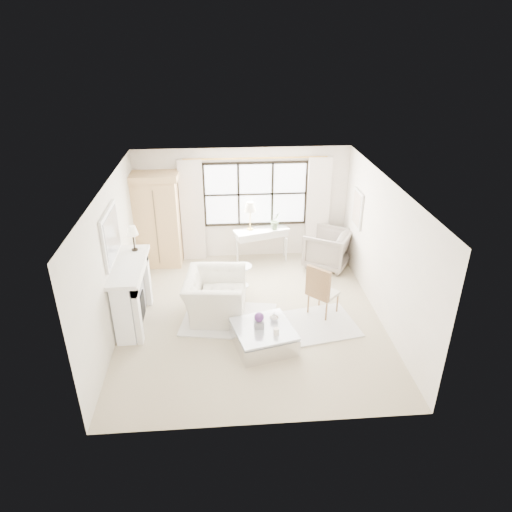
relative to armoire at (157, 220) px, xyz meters
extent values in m
plane|color=tan|center=(2.00, -2.45, -1.14)|extent=(5.50, 5.50, 0.00)
plane|color=white|center=(2.00, -2.45, 1.56)|extent=(5.50, 5.50, 0.00)
plane|color=white|center=(2.00, 0.30, 0.21)|extent=(5.00, 0.00, 5.00)
plane|color=beige|center=(2.00, -5.20, 0.21)|extent=(5.00, 0.00, 5.00)
plane|color=silver|center=(-0.50, -2.45, 0.21)|extent=(0.00, 5.50, 5.50)
plane|color=white|center=(4.50, -2.45, 0.21)|extent=(0.00, 5.50, 5.50)
cube|color=white|center=(2.30, 0.28, 0.46)|extent=(2.40, 0.02, 1.50)
cylinder|color=gold|center=(2.30, 0.22, 1.33)|extent=(3.30, 0.04, 0.04)
cube|color=beige|center=(0.80, 0.20, 0.10)|extent=(0.55, 0.10, 2.47)
cube|color=silver|center=(3.80, 0.20, 0.10)|extent=(0.55, 0.10, 2.47)
cube|color=white|center=(-0.29, -2.45, -0.55)|extent=(0.34, 1.50, 1.18)
cube|color=silver|center=(-0.12, -2.45, -0.61)|extent=(0.03, 1.22, 0.97)
cube|color=black|center=(-0.11, -2.45, -0.82)|extent=(0.06, 0.52, 0.50)
cube|color=white|center=(-0.25, -2.45, 0.08)|extent=(0.58, 1.66, 0.08)
cube|color=silver|center=(-0.47, -2.45, 0.70)|extent=(0.05, 1.15, 0.95)
cube|color=silver|center=(-0.44, -2.45, 0.70)|extent=(0.02, 1.00, 0.80)
cube|color=silver|center=(4.47, -0.75, 0.41)|extent=(0.04, 0.62, 0.82)
cube|color=#C7B29A|center=(4.45, -0.75, 0.41)|extent=(0.01, 0.52, 0.72)
cylinder|color=black|center=(-0.21, -1.87, 0.14)|extent=(0.12, 0.12, 0.03)
cylinder|color=black|center=(-0.21, -1.87, 0.30)|extent=(0.03, 0.03, 0.30)
cone|color=#FDF0CE|center=(-0.21, -1.87, 0.54)|extent=(0.22, 0.22, 0.18)
cube|color=tan|center=(0.00, 0.00, -0.09)|extent=(1.02, 0.64, 2.10)
cube|color=tan|center=(0.00, 0.00, 1.03)|extent=(1.15, 0.74, 0.14)
cube|color=silver|center=(2.42, 0.03, -0.46)|extent=(1.31, 0.75, 0.14)
cube|color=silver|center=(2.42, 0.03, -0.37)|extent=(1.37, 0.80, 0.06)
cylinder|color=#A68339|center=(2.16, 0.04, -0.32)|extent=(0.14, 0.14, 0.03)
cylinder|color=#A68339|center=(2.16, 0.04, -0.08)|extent=(0.02, 0.02, 0.46)
cone|color=beige|center=(2.16, 0.04, 0.24)|extent=(0.28, 0.28, 0.22)
imported|color=#57704A|center=(2.76, 0.02, -0.12)|extent=(0.30, 0.28, 0.44)
cylinder|color=silver|center=(1.90, -1.25, -1.12)|extent=(0.26, 0.26, 0.03)
cylinder|color=silver|center=(1.90, -1.25, -0.89)|extent=(0.06, 0.06, 0.44)
cylinder|color=white|center=(1.90, -1.25, -0.65)|extent=(0.40, 0.40, 0.03)
cube|color=silver|center=(1.57, -2.54, -1.12)|extent=(1.97, 1.54, 0.03)
cube|color=silver|center=(3.18, -2.85, -1.13)|extent=(1.75, 1.43, 0.03)
imported|color=white|center=(1.31, -2.29, -0.72)|extent=(1.27, 1.41, 0.84)
imported|color=gray|center=(3.95, -0.42, -0.69)|extent=(1.33, 1.32, 0.89)
cube|color=beige|center=(3.42, -2.44, -0.68)|extent=(0.66, 0.66, 0.07)
cube|color=olive|center=(3.26, -2.60, -0.36)|extent=(0.37, 0.38, 0.60)
cube|color=silver|center=(2.16, -3.38, -0.98)|extent=(1.21, 1.21, 0.32)
cube|color=silver|center=(2.16, -3.38, -0.78)|extent=(1.21, 1.21, 0.04)
cube|color=gray|center=(2.08, -3.35, -0.70)|extent=(0.17, 0.17, 0.13)
sphere|color=#562C6F|center=(2.08, -3.35, -0.55)|extent=(0.17, 0.17, 0.17)
cylinder|color=white|center=(2.35, -3.59, -0.70)|extent=(0.10, 0.10, 0.12)
imported|color=silver|center=(2.36, -3.19, -0.68)|extent=(0.20, 0.20, 0.17)
camera|label=1|loc=(1.50, -9.96, 3.96)|focal=32.00mm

